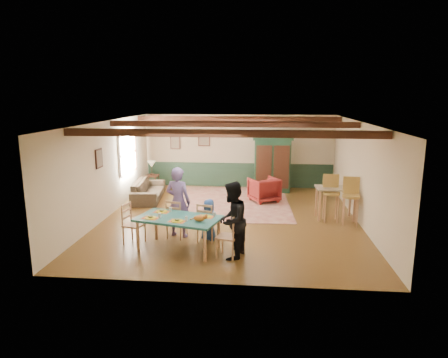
# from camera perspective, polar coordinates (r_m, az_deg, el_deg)

# --- Properties ---
(floor) EXTENTS (8.00, 8.00, 0.00)m
(floor) POSITION_cam_1_polar(r_m,az_deg,el_deg) (11.30, 0.92, -5.62)
(floor) COLOR #573918
(floor) RESTS_ON ground
(wall_back) EXTENTS (7.00, 0.02, 2.70)m
(wall_back) POSITION_cam_1_polar(r_m,az_deg,el_deg) (14.91, 2.13, 4.00)
(wall_back) COLOR beige
(wall_back) RESTS_ON floor
(wall_left) EXTENTS (0.02, 8.00, 2.70)m
(wall_left) POSITION_cam_1_polar(r_m,az_deg,el_deg) (11.77, -16.32, 1.37)
(wall_left) COLOR beige
(wall_left) RESTS_ON floor
(wall_right) EXTENTS (0.02, 8.00, 2.70)m
(wall_right) POSITION_cam_1_polar(r_m,az_deg,el_deg) (11.26, 18.99, 0.74)
(wall_right) COLOR beige
(wall_right) RESTS_ON floor
(ceiling) EXTENTS (7.00, 8.00, 0.02)m
(ceiling) POSITION_cam_1_polar(r_m,az_deg,el_deg) (10.80, 0.97, 8.16)
(ceiling) COLOR white
(ceiling) RESTS_ON wall_back
(wainscot_back) EXTENTS (6.95, 0.03, 0.90)m
(wainscot_back) POSITION_cam_1_polar(r_m,az_deg,el_deg) (15.04, 2.10, 0.59)
(wainscot_back) COLOR #1B3324
(wainscot_back) RESTS_ON floor
(ceiling_beam_front) EXTENTS (6.95, 0.16, 0.16)m
(ceiling_beam_front) POSITION_cam_1_polar(r_m,az_deg,el_deg) (8.52, -0.23, 6.53)
(ceiling_beam_front) COLOR black
(ceiling_beam_front) RESTS_ON ceiling
(ceiling_beam_mid) EXTENTS (6.95, 0.16, 0.16)m
(ceiling_beam_mid) POSITION_cam_1_polar(r_m,az_deg,el_deg) (11.20, 1.12, 7.84)
(ceiling_beam_mid) COLOR black
(ceiling_beam_mid) RESTS_ON ceiling
(ceiling_beam_back) EXTENTS (6.95, 0.16, 0.16)m
(ceiling_beam_back) POSITION_cam_1_polar(r_m,az_deg,el_deg) (13.79, 1.94, 8.61)
(ceiling_beam_back) COLOR black
(ceiling_beam_back) RESTS_ON ceiling
(window_left) EXTENTS (0.06, 1.60, 1.30)m
(window_left) POSITION_cam_1_polar(r_m,az_deg,el_deg) (13.30, -13.58, 3.57)
(window_left) COLOR white
(window_left) RESTS_ON wall_left
(picture_left_wall) EXTENTS (0.04, 0.42, 0.52)m
(picture_left_wall) POSITION_cam_1_polar(r_m,az_deg,el_deg) (11.14, -17.41, 2.82)
(picture_left_wall) COLOR tan
(picture_left_wall) RESTS_ON wall_left
(picture_back_a) EXTENTS (0.45, 0.04, 0.55)m
(picture_back_a) POSITION_cam_1_polar(r_m,az_deg,el_deg) (14.95, -2.86, 5.75)
(picture_back_a) COLOR tan
(picture_back_a) RESTS_ON wall_back
(picture_back_b) EXTENTS (0.38, 0.04, 0.48)m
(picture_back_b) POSITION_cam_1_polar(r_m,az_deg,el_deg) (15.17, -6.99, 5.19)
(picture_back_b) COLOR tan
(picture_back_b) RESTS_ON wall_back
(dining_table) EXTENTS (2.00, 1.43, 0.75)m
(dining_table) POSITION_cam_1_polar(r_m,az_deg,el_deg) (9.03, -6.48, -7.78)
(dining_table) COLOR #1C5B58
(dining_table) RESTS_ON floor
(dining_chair_far_left) EXTENTS (0.52, 0.53, 0.95)m
(dining_chair_far_left) POSITION_cam_1_polar(r_m,az_deg,el_deg) (9.78, -6.72, -5.60)
(dining_chair_far_left) COLOR tan
(dining_chair_far_left) RESTS_ON floor
(dining_chair_far_right) EXTENTS (0.52, 0.53, 0.95)m
(dining_chair_far_right) POSITION_cam_1_polar(r_m,az_deg,el_deg) (9.46, -2.35, -6.14)
(dining_chair_far_right) COLOR tan
(dining_chair_far_right) RESTS_ON floor
(dining_chair_end_left) EXTENTS (0.53, 0.52, 0.95)m
(dining_chair_end_left) POSITION_cam_1_polar(r_m,az_deg,el_deg) (9.55, -12.74, -6.27)
(dining_chair_end_left) COLOR tan
(dining_chair_end_left) RESTS_ON floor
(dining_chair_end_right) EXTENTS (0.53, 0.52, 0.95)m
(dining_chair_end_right) POSITION_cam_1_polar(r_m,az_deg,el_deg) (8.57, 0.49, -8.10)
(dining_chair_end_right) COLOR tan
(dining_chair_end_right) RESTS_ON floor
(person_man) EXTENTS (0.72, 0.56, 1.73)m
(person_man) POSITION_cam_1_polar(r_m,az_deg,el_deg) (9.74, -6.56, -3.29)
(person_man) COLOR slate
(person_man) RESTS_ON floor
(person_woman) EXTENTS (0.81, 0.94, 1.66)m
(person_woman) POSITION_cam_1_polar(r_m,az_deg,el_deg) (8.43, 1.14, -5.93)
(person_woman) COLOR black
(person_woman) RESTS_ON floor
(person_child) EXTENTS (0.56, 0.44, 1.01)m
(person_child) POSITION_cam_1_polar(r_m,az_deg,el_deg) (9.53, -2.17, -5.85)
(person_child) COLOR #23468E
(person_child) RESTS_ON floor
(cat) EXTENTS (0.38, 0.23, 0.18)m
(cat) POSITION_cam_1_polar(r_m,az_deg,el_deg) (8.58, -3.54, -5.53)
(cat) COLOR orange
(cat) RESTS_ON dining_table
(place_setting_near_left) EXTENTS (0.46, 0.39, 0.11)m
(place_setting_near_left) POSITION_cam_1_polar(r_m,az_deg,el_deg) (8.94, -10.45, -5.20)
(place_setting_near_left) COLOR yellow
(place_setting_near_left) RESTS_ON dining_table
(place_setting_near_center) EXTENTS (0.46, 0.39, 0.11)m
(place_setting_near_center) POSITION_cam_1_polar(r_m,az_deg,el_deg) (8.64, -6.70, -5.69)
(place_setting_near_center) COLOR yellow
(place_setting_near_center) RESTS_ON dining_table
(place_setting_far_left) EXTENTS (0.46, 0.39, 0.11)m
(place_setting_far_left) POSITION_cam_1_polar(r_m,az_deg,el_deg) (9.36, -8.89, -4.37)
(place_setting_far_left) COLOR yellow
(place_setting_far_left) RESTS_ON dining_table
(place_setting_far_right) EXTENTS (0.46, 0.39, 0.11)m
(place_setting_far_right) POSITION_cam_1_polar(r_m,az_deg,el_deg) (8.89, -2.63, -5.11)
(place_setting_far_right) COLOR yellow
(place_setting_far_right) RESTS_ON dining_table
(area_rug) EXTENTS (3.81, 4.46, 0.01)m
(area_rug) POSITION_cam_1_polar(r_m,az_deg,el_deg) (12.92, 1.15, -3.34)
(area_rug) COLOR #C8AE91
(area_rug) RESTS_ON floor
(armoire) EXTENTS (1.40, 0.60, 1.96)m
(armoire) POSITION_cam_1_polar(r_m,az_deg,el_deg) (14.25, 6.90, 2.03)
(armoire) COLOR #143320
(armoire) RESTS_ON floor
(armchair) EXTENTS (1.15, 1.16, 0.78)m
(armchair) POSITION_cam_1_polar(r_m,az_deg,el_deg) (13.02, 5.74, -1.52)
(armchair) COLOR #4F0F12
(armchair) RESTS_ON floor
(sofa) EXTENTS (1.09, 2.25, 0.63)m
(sofa) POSITION_cam_1_polar(r_m,az_deg,el_deg) (13.49, -10.73, -1.53)
(sofa) COLOR #362D22
(sofa) RESTS_ON floor
(end_table) EXTENTS (0.48, 0.48, 0.56)m
(end_table) POSITION_cam_1_polar(r_m,az_deg,el_deg) (14.74, -10.21, -0.51)
(end_table) COLOR black
(end_table) RESTS_ON floor
(table_lamp) EXTENTS (0.31, 0.31, 0.51)m
(table_lamp) POSITION_cam_1_polar(r_m,az_deg,el_deg) (14.63, -10.29, 1.54)
(table_lamp) COLOR tan
(table_lamp) RESTS_ON end_table
(counter_table) EXTENTS (1.12, 0.68, 0.91)m
(counter_table) POSITION_cam_1_polar(r_m,az_deg,el_deg) (11.56, 15.58, -3.33)
(counter_table) COLOR beige
(counter_table) RESTS_ON floor
(bar_stool_left) EXTENTS (0.46, 0.51, 1.28)m
(bar_stool_left) POSITION_cam_1_polar(r_m,az_deg,el_deg) (11.28, 15.06, -2.71)
(bar_stool_left) COLOR tan
(bar_stool_left) RESTS_ON floor
(bar_stool_right) EXTENTS (0.51, 0.55, 1.28)m
(bar_stool_right) POSITION_cam_1_polar(r_m,az_deg,el_deg) (11.09, 17.65, -3.12)
(bar_stool_right) COLOR tan
(bar_stool_right) RESTS_ON floor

